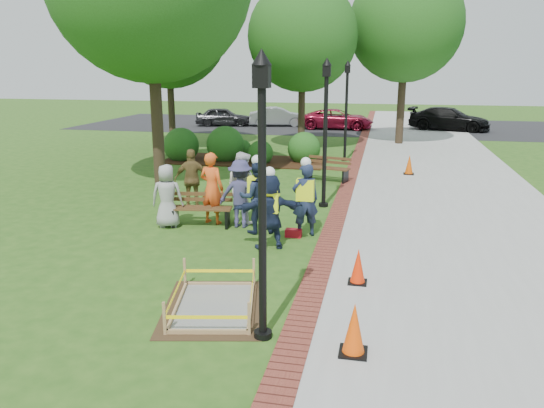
% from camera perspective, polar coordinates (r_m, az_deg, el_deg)
% --- Properties ---
extents(ground, '(100.00, 100.00, 0.00)m').
position_cam_1_polar(ground, '(11.31, -3.77, -6.28)').
color(ground, '#285116').
rests_on(ground, ground).
extents(sidewalk, '(6.00, 60.00, 0.02)m').
position_cam_1_polar(sidewalk, '(20.66, 17.57, 2.72)').
color(sidewalk, '#9E9E99').
rests_on(sidewalk, ground).
extents(brick_edging, '(0.50, 60.00, 0.03)m').
position_cam_1_polar(brick_edging, '(20.58, 8.54, 3.22)').
color(brick_edging, maroon).
rests_on(brick_edging, ground).
extents(mulch_bed, '(7.00, 3.00, 0.05)m').
position_cam_1_polar(mulch_bed, '(23.28, -2.91, 4.69)').
color(mulch_bed, '#381E0F').
rests_on(mulch_bed, ground).
extents(parking_lot, '(36.00, 12.00, 0.01)m').
position_cam_1_polar(parking_lot, '(37.49, 7.55, 8.34)').
color(parking_lot, black).
rests_on(parking_lot, ground).
extents(wet_concrete_pad, '(2.13, 2.60, 0.55)m').
position_cam_1_polar(wet_concrete_pad, '(9.24, -6.29, -9.73)').
color(wet_concrete_pad, '#47331E').
rests_on(wet_concrete_pad, ground).
extents(bench_near, '(1.63, 0.74, 0.85)m').
position_cam_1_polar(bench_near, '(13.83, -7.61, -1.28)').
color(bench_near, brown).
rests_on(bench_near, ground).
extents(bench_far, '(1.70, 0.93, 0.87)m').
position_cam_1_polar(bench_far, '(19.15, 5.93, 3.25)').
color(bench_far, '#532C1C').
rests_on(bench_far, ground).
extents(cone_front, '(0.41, 0.41, 0.80)m').
position_cam_1_polar(cone_front, '(7.84, 8.81, -13.25)').
color(cone_front, black).
rests_on(cone_front, ground).
extents(cone_back, '(0.36, 0.36, 0.70)m').
position_cam_1_polar(cone_back, '(10.24, 9.24, -6.71)').
color(cone_back, black).
rests_on(cone_back, ground).
extents(cone_far, '(0.39, 0.39, 0.76)m').
position_cam_1_polar(cone_far, '(20.88, 14.54, 4.06)').
color(cone_far, black).
rests_on(cone_far, ground).
extents(toolbox, '(0.40, 0.22, 0.20)m').
position_cam_1_polar(toolbox, '(12.89, 2.33, -3.14)').
color(toolbox, maroon).
rests_on(toolbox, ground).
extents(lamp_near, '(0.28, 0.28, 4.26)m').
position_cam_1_polar(lamp_near, '(7.51, -1.06, 2.71)').
color(lamp_near, black).
rests_on(lamp_near, ground).
extents(lamp_mid, '(0.28, 0.28, 4.26)m').
position_cam_1_polar(lamp_mid, '(15.33, 5.77, 8.75)').
color(lamp_mid, black).
rests_on(lamp_mid, ground).
extents(lamp_far, '(0.28, 0.28, 4.26)m').
position_cam_1_polar(lamp_far, '(23.27, 8.01, 10.67)').
color(lamp_far, black).
rests_on(lamp_far, ground).
extents(tree_back, '(5.23, 5.23, 8.02)m').
position_cam_1_polar(tree_back, '(26.45, 3.30, 17.55)').
color(tree_back, '#3D2D1E').
rests_on(tree_back, ground).
extents(tree_right, '(5.82, 5.82, 8.99)m').
position_cam_1_polar(tree_right, '(29.21, 14.20, 18.21)').
color(tree_right, '#3D2D1E').
rests_on(tree_right, ground).
extents(tree_far, '(5.77, 5.77, 8.72)m').
position_cam_1_polar(tree_far, '(27.04, -11.17, 18.16)').
color(tree_far, '#3D2D1E').
rests_on(tree_far, ground).
extents(shrub_a, '(1.55, 1.55, 1.55)m').
position_cam_1_polar(shrub_a, '(23.79, -9.67, 4.67)').
color(shrub_a, '#204F16').
rests_on(shrub_a, ground).
extents(shrub_b, '(1.64, 1.64, 1.64)m').
position_cam_1_polar(shrub_b, '(23.43, -5.00, 4.67)').
color(shrub_b, '#204F16').
rests_on(shrub_b, ground).
extents(shrub_c, '(1.07, 1.07, 1.07)m').
position_cam_1_polar(shrub_c, '(22.67, -1.23, 4.38)').
color(shrub_c, '#204F16').
rests_on(shrub_c, ground).
extents(shrub_d, '(1.41, 1.41, 1.41)m').
position_cam_1_polar(shrub_d, '(23.02, 3.44, 4.52)').
color(shrub_d, '#204F16').
rests_on(shrub_d, ground).
extents(shrub_e, '(0.89, 0.89, 0.89)m').
position_cam_1_polar(shrub_e, '(24.20, -3.24, 5.02)').
color(shrub_e, '#204F16').
rests_on(shrub_e, ground).
extents(casual_person_a, '(0.58, 0.43, 1.63)m').
position_cam_1_polar(casual_person_a, '(13.77, -11.21, 0.84)').
color(casual_person_a, '#999999').
rests_on(casual_person_a, ground).
extents(casual_person_b, '(0.68, 0.53, 1.88)m').
position_cam_1_polar(casual_person_b, '(13.91, -6.49, 1.70)').
color(casual_person_b, '#F4571C').
rests_on(casual_person_b, ground).
extents(casual_person_c, '(0.71, 0.62, 1.88)m').
position_cam_1_polar(casual_person_c, '(13.94, -3.21, 1.80)').
color(casual_person_c, silver).
rests_on(casual_person_c, ground).
extents(casual_person_d, '(0.63, 0.49, 1.75)m').
position_cam_1_polar(casual_person_d, '(15.35, -8.55, 2.61)').
color(casual_person_d, brown).
rests_on(casual_person_d, ground).
extents(casual_person_e, '(0.56, 0.37, 1.74)m').
position_cam_1_polar(casual_person_e, '(13.52, -3.39, 1.09)').
color(casual_person_e, '#38365E').
rests_on(casual_person_e, ground).
extents(hivis_worker_a, '(0.65, 0.56, 1.89)m').
position_cam_1_polar(hivis_worker_a, '(11.87, -0.26, -0.48)').
color(hivis_worker_a, '#192141').
rests_on(hivis_worker_a, ground).
extents(hivis_worker_b, '(0.67, 0.57, 1.94)m').
position_cam_1_polar(hivis_worker_b, '(12.78, 3.60, 0.70)').
color(hivis_worker_b, '#161A3A').
rests_on(hivis_worker_b, ground).
extents(hivis_worker_c, '(0.67, 0.55, 1.95)m').
position_cam_1_polar(hivis_worker_c, '(13.00, -1.64, 0.99)').
color(hivis_worker_c, '#17273D').
rests_on(hivis_worker_c, ground).
extents(parked_car_a, '(2.71, 4.56, 1.39)m').
position_cam_1_polar(parked_car_a, '(37.31, -5.25, 8.37)').
color(parked_car_a, '#29292C').
rests_on(parked_car_a, ground).
extents(parked_car_b, '(2.74, 4.61, 1.41)m').
position_cam_1_polar(parked_car_b, '(37.04, 0.64, 8.38)').
color(parked_car_b, gray).
rests_on(parked_car_b, ground).
extents(parked_car_c, '(1.95, 4.36, 1.41)m').
position_cam_1_polar(parked_car_c, '(35.56, 7.01, 8.01)').
color(parked_car_c, maroon).
rests_on(parked_car_c, ground).
extents(parked_car_d, '(3.26, 5.26, 1.59)m').
position_cam_1_polar(parked_car_d, '(36.39, 18.41, 7.53)').
color(parked_car_d, black).
rests_on(parked_car_d, ground).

